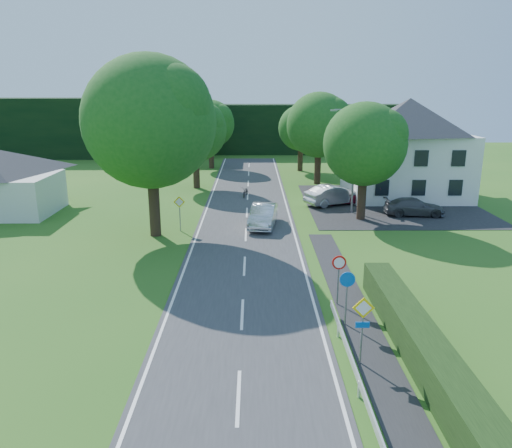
{
  "coord_description": "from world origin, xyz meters",
  "views": [
    {
      "loc": [
        0.47,
        -7.85,
        9.62
      ],
      "look_at": [
        0.65,
        19.29,
        2.08
      ],
      "focal_mm": 35.0,
      "sensor_mm": 36.0,
      "label": 1
    }
  ],
  "objects_px": {
    "parasol": "(378,194)",
    "parked_car_silver_b": "(409,192)",
    "moving_car": "(263,216)",
    "parked_car_red": "(342,196)",
    "streetlight": "(353,156)",
    "motorcycle": "(246,192)",
    "parked_car_silver_a": "(334,195)",
    "parked_car_grey": "(414,207)"
  },
  "relations": [
    {
      "from": "streetlight",
      "to": "parked_car_red",
      "type": "xyz_separation_m",
      "value": [
        -0.07,
        3.0,
        -3.75
      ]
    },
    {
      "from": "moving_car",
      "to": "parked_car_red",
      "type": "height_order",
      "value": "moving_car"
    },
    {
      "from": "parked_car_grey",
      "to": "parked_car_silver_b",
      "type": "xyz_separation_m",
      "value": [
        1.1,
        4.94,
        0.11
      ]
    },
    {
      "from": "parked_car_red",
      "to": "parasol",
      "type": "relative_size",
      "value": 2.01
    },
    {
      "from": "streetlight",
      "to": "motorcycle",
      "type": "relative_size",
      "value": 4.72
    },
    {
      "from": "parked_car_red",
      "to": "motorcycle",
      "type": "bearing_deg",
      "value": 66.28
    },
    {
      "from": "motorcycle",
      "to": "parked_car_silver_a",
      "type": "bearing_deg",
      "value": -11.11
    },
    {
      "from": "parked_car_grey",
      "to": "parasol",
      "type": "bearing_deg",
      "value": 32.75
    },
    {
      "from": "parked_car_red",
      "to": "parked_car_silver_b",
      "type": "xyz_separation_m",
      "value": [
        5.91,
        1.0,
        0.1
      ]
    },
    {
      "from": "moving_car",
      "to": "parasol",
      "type": "relative_size",
      "value": 2.41
    },
    {
      "from": "motorcycle",
      "to": "parked_car_grey",
      "type": "height_order",
      "value": "parked_car_grey"
    },
    {
      "from": "parked_car_red",
      "to": "parked_car_silver_b",
      "type": "height_order",
      "value": "parked_car_silver_b"
    },
    {
      "from": "moving_car",
      "to": "parked_car_silver_b",
      "type": "height_order",
      "value": "moving_car"
    },
    {
      "from": "moving_car",
      "to": "parked_car_silver_a",
      "type": "xyz_separation_m",
      "value": [
        6.02,
        6.61,
        0.05
      ]
    },
    {
      "from": "parked_car_grey",
      "to": "parked_car_silver_b",
      "type": "relative_size",
      "value": 0.82
    },
    {
      "from": "streetlight",
      "to": "motorcycle",
      "type": "distance_m",
      "value": 10.84
    },
    {
      "from": "motorcycle",
      "to": "streetlight",
      "type": "bearing_deg",
      "value": -23.09
    },
    {
      "from": "motorcycle",
      "to": "parked_car_silver_a",
      "type": "distance_m",
      "value": 8.05
    },
    {
      "from": "streetlight",
      "to": "parked_car_grey",
      "type": "height_order",
      "value": "streetlight"
    },
    {
      "from": "moving_car",
      "to": "parked_car_silver_b",
      "type": "bearing_deg",
      "value": 40.4
    },
    {
      "from": "parked_car_grey",
      "to": "moving_car",
      "type": "bearing_deg",
      "value": 108.4
    },
    {
      "from": "parked_car_silver_a",
      "to": "motorcycle",
      "type": "bearing_deg",
      "value": 39.83
    },
    {
      "from": "moving_car",
      "to": "streetlight",
      "type": "bearing_deg",
      "value": 38.32
    },
    {
      "from": "streetlight",
      "to": "parasol",
      "type": "bearing_deg",
      "value": 42.6
    },
    {
      "from": "streetlight",
      "to": "motorcycle",
      "type": "bearing_deg",
      "value": 144.77
    },
    {
      "from": "streetlight",
      "to": "moving_car",
      "type": "relative_size",
      "value": 1.7
    },
    {
      "from": "streetlight",
      "to": "parked_car_silver_b",
      "type": "height_order",
      "value": "streetlight"
    },
    {
      "from": "moving_car",
      "to": "parasol",
      "type": "height_order",
      "value": "parasol"
    },
    {
      "from": "parked_car_silver_b",
      "to": "parasol",
      "type": "distance_m",
      "value": 3.36
    },
    {
      "from": "motorcycle",
      "to": "parked_car_grey",
      "type": "xyz_separation_m",
      "value": [
        12.97,
        -6.75,
        0.21
      ]
    },
    {
      "from": "motorcycle",
      "to": "parked_car_red",
      "type": "distance_m",
      "value": 8.63
    },
    {
      "from": "parasol",
      "to": "parked_car_silver_b",
      "type": "bearing_deg",
      "value": 25.23
    },
    {
      "from": "parked_car_red",
      "to": "parasol",
      "type": "distance_m",
      "value": 2.91
    },
    {
      "from": "parked_car_silver_a",
      "to": "parked_car_silver_b",
      "type": "distance_m",
      "value": 6.82
    },
    {
      "from": "streetlight",
      "to": "parked_car_silver_b",
      "type": "relative_size",
      "value": 1.44
    },
    {
      "from": "streetlight",
      "to": "parked_car_silver_a",
      "type": "xyz_separation_m",
      "value": [
        -0.85,
        2.64,
        -3.6
      ]
    },
    {
      "from": "parked_car_silver_a",
      "to": "parasol",
      "type": "height_order",
      "value": "parasol"
    },
    {
      "from": "parked_car_silver_b",
      "to": "parked_car_grey",
      "type": "bearing_deg",
      "value": 176.41
    },
    {
      "from": "parked_car_red",
      "to": "parked_car_silver_a",
      "type": "distance_m",
      "value": 0.87
    },
    {
      "from": "parked_car_silver_b",
      "to": "parasol",
      "type": "relative_size",
      "value": 2.83
    },
    {
      "from": "streetlight",
      "to": "motorcycle",
      "type": "height_order",
      "value": "streetlight"
    },
    {
      "from": "moving_car",
      "to": "motorcycle",
      "type": "distance_m",
      "value": 9.88
    }
  ]
}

